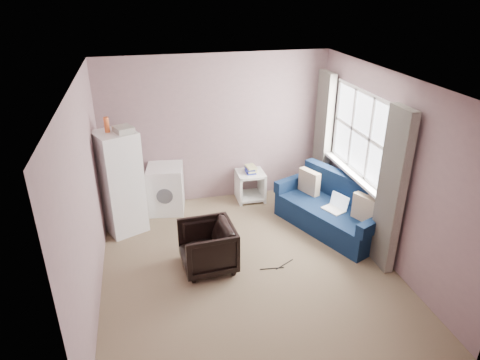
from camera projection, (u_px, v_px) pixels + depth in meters
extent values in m
cube|color=#7D6B52|center=(247.00, 266.00, 5.82)|extent=(3.80, 4.20, 0.02)
cube|color=silver|center=(248.00, 80.00, 4.75)|extent=(3.80, 4.20, 0.02)
cube|color=gray|center=(216.00, 130.00, 7.15)|extent=(3.80, 0.02, 2.50)
cube|color=gray|center=(312.00, 292.00, 3.43)|extent=(3.80, 0.02, 2.50)
cube|color=gray|center=(86.00, 199.00, 4.89)|extent=(0.02, 4.20, 2.50)
cube|color=gray|center=(386.00, 168.00, 5.69)|extent=(0.02, 4.20, 2.50)
cube|color=white|center=(362.00, 134.00, 6.19)|extent=(0.01, 1.60, 1.20)
imported|color=black|center=(207.00, 245.00, 5.63)|extent=(0.69, 0.73, 0.71)
cube|color=white|center=(121.00, 183.00, 6.34)|extent=(0.72, 0.72, 1.58)
cube|color=#53545B|center=(139.00, 190.00, 6.58)|extent=(0.21, 0.47, 0.02)
cube|color=#53545B|center=(131.00, 159.00, 6.53)|extent=(0.03, 0.03, 0.45)
cube|color=silver|center=(137.00, 160.00, 6.34)|extent=(0.16, 0.35, 0.54)
cylinder|color=orange|center=(107.00, 125.00, 5.95)|extent=(0.10, 0.10, 0.22)
cube|color=#A9A89F|center=(123.00, 129.00, 5.98)|extent=(0.32, 0.34, 0.08)
cube|color=white|center=(166.00, 189.00, 7.05)|extent=(0.64, 0.64, 0.79)
cube|color=#53545B|center=(164.00, 169.00, 6.88)|extent=(0.59, 0.58, 0.05)
cylinder|color=#53545B|center=(165.00, 196.00, 6.79)|extent=(0.26, 0.06, 0.26)
cube|color=white|center=(250.00, 174.00, 7.36)|extent=(0.47, 0.47, 0.04)
cube|color=white|center=(250.00, 196.00, 7.55)|extent=(0.47, 0.47, 0.04)
cube|color=white|center=(238.00, 187.00, 7.42)|extent=(0.05, 0.47, 0.52)
cube|color=white|center=(262.00, 185.00, 7.51)|extent=(0.05, 0.47, 0.52)
cube|color=navy|center=(250.00, 172.00, 7.35)|extent=(0.16, 0.23, 0.03)
cube|color=beige|center=(251.00, 170.00, 7.34)|extent=(0.17, 0.24, 0.03)
cube|color=navy|center=(250.00, 168.00, 7.33)|extent=(0.17, 0.24, 0.03)
cube|color=beige|center=(251.00, 167.00, 7.31)|extent=(0.18, 0.24, 0.03)
cube|color=#0F2346|center=(331.00, 217.00, 6.61)|extent=(1.43, 1.90, 0.38)
cube|color=#0F2346|center=(348.00, 188.00, 6.61)|extent=(0.84, 1.65, 0.42)
cube|color=#0F2346|center=(378.00, 223.00, 5.88)|extent=(0.80, 0.45, 0.19)
cube|color=#0F2346|center=(295.00, 182.00, 7.09)|extent=(0.80, 0.45, 0.19)
cube|color=#C2AF92|center=(365.00, 209.00, 6.07)|extent=(0.26, 0.40, 0.38)
cube|color=#C2AF92|center=(309.00, 182.00, 6.88)|extent=(0.26, 0.40, 0.38)
cube|color=white|center=(333.00, 210.00, 6.41)|extent=(0.33, 0.38, 0.02)
cube|color=silver|center=(340.00, 201.00, 6.43)|extent=(0.18, 0.31, 0.21)
cube|color=white|center=(352.00, 174.00, 6.45)|extent=(0.14, 1.70, 0.04)
cube|color=white|center=(356.00, 171.00, 6.44)|extent=(0.02, 1.68, 0.05)
cube|color=white|center=(361.00, 134.00, 6.19)|extent=(0.02, 1.68, 0.05)
cube|color=white|center=(366.00, 93.00, 5.93)|extent=(0.02, 1.68, 0.05)
cube|color=white|center=(390.00, 153.00, 5.48)|extent=(0.02, 0.05, 1.20)
cube|color=white|center=(370.00, 140.00, 5.95)|extent=(0.02, 0.05, 1.20)
cube|color=white|center=(352.00, 128.00, 6.42)|extent=(0.02, 0.05, 1.20)
cube|color=white|center=(337.00, 118.00, 6.89)|extent=(0.02, 0.05, 1.20)
cube|color=beige|center=(391.00, 191.00, 5.39)|extent=(0.12, 0.46, 2.18)
cube|color=beige|center=(323.00, 136.00, 7.29)|extent=(0.12, 0.46, 2.18)
cylinder|color=black|center=(285.00, 264.00, 5.82)|extent=(0.30, 0.17, 0.01)
cylinder|color=black|center=(272.00, 268.00, 5.74)|extent=(0.33, 0.05, 0.01)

